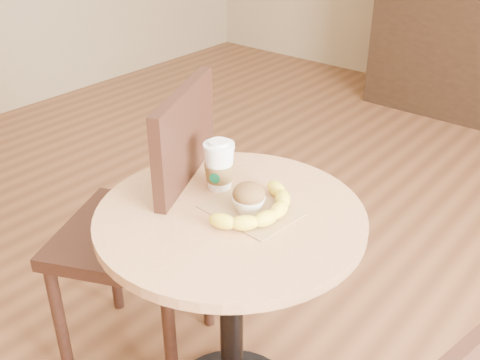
{
  "coord_description": "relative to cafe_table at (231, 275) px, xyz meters",
  "views": [
    {
      "loc": [
        0.74,
        -0.84,
        1.54
      ],
      "look_at": [
        -0.08,
        0.16,
        0.83
      ],
      "focal_mm": 42.0,
      "sensor_mm": 36.0,
      "label": 1
    }
  ],
  "objects": [
    {
      "name": "cafe_table",
      "position": [
        0.0,
        0.0,
        0.0
      ],
      "size": [
        0.72,
        0.72,
        0.75
      ],
      "color": "black",
      "rests_on": "ground"
    },
    {
      "name": "chair_left",
      "position": [
        -0.34,
        0.01,
        0.02
      ],
      "size": [
        0.6,
        0.6,
        1.02
      ],
      "rotation": [
        0.0,
        0.0,
        -1.14
      ],
      "color": "black",
      "rests_on": "ground"
    },
    {
      "name": "kraft_bag",
      "position": [
        0.04,
        0.04,
        0.21
      ],
      "size": [
        0.25,
        0.2,
        0.0
      ],
      "primitive_type": "cube",
      "rotation": [
        0.0,
        0.0,
        -0.08
      ],
      "color": "#987549",
      "rests_on": "cafe_table"
    },
    {
      "name": "coffee_cup",
      "position": [
        -0.11,
        0.08,
        0.28
      ],
      "size": [
        0.09,
        0.09,
        0.15
      ],
      "rotation": [
        0.0,
        0.0,
        0.42
      ],
      "color": "white",
      "rests_on": "cafe_table"
    },
    {
      "name": "muffin",
      "position": [
        0.03,
        0.03,
        0.25
      ],
      "size": [
        0.09,
        0.09,
        0.08
      ],
      "color": "white",
      "rests_on": "kraft_bag"
    },
    {
      "name": "banana",
      "position": [
        0.07,
        0.04,
        0.23
      ],
      "size": [
        0.19,
        0.31,
        0.04
      ],
      "primitive_type": null,
      "rotation": [
        0.0,
        0.0,
        -0.12
      ],
      "color": "yellow",
      "rests_on": "kraft_bag"
    }
  ]
}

